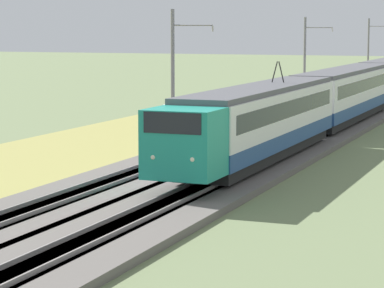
# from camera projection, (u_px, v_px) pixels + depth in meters

# --- Properties ---
(ballast_main) EXTENTS (240.00, 4.40, 0.30)m
(ballast_main) POSITION_uv_depth(u_px,v_px,m) (281.00, 124.00, 62.05)
(ballast_main) COLOR #605B56
(ballast_main) RESTS_ON ground
(ballast_adjacent) EXTENTS (240.00, 4.40, 0.30)m
(ballast_adjacent) POSITION_uv_depth(u_px,v_px,m) (339.00, 126.00, 60.60)
(ballast_adjacent) COLOR #605B56
(ballast_adjacent) RESTS_ON ground
(track_main) EXTENTS (240.00, 1.57, 0.45)m
(track_main) POSITION_uv_depth(u_px,v_px,m) (281.00, 123.00, 62.05)
(track_main) COLOR #4C4238
(track_main) RESTS_ON ground
(track_adjacent) EXTENTS (240.00, 1.57, 0.45)m
(track_adjacent) POSITION_uv_depth(u_px,v_px,m) (339.00, 126.00, 60.60)
(track_adjacent) COLOR #4C4238
(track_adjacent) RESTS_ON ground
(grass_verge) EXTENTS (240.00, 12.79, 0.12)m
(grass_verge) POSITION_uv_depth(u_px,v_px,m) (205.00, 122.00, 64.07)
(grass_verge) COLOR #99934C
(grass_verge) RESTS_ON ground
(passenger_train) EXTENTS (62.07, 2.90, 4.98)m
(passenger_train) POSITION_uv_depth(u_px,v_px,m) (347.00, 91.00, 62.48)
(passenger_train) COLOR teal
(passenger_train) RESTS_ON ground
(catenary_mast_mid) EXTENTS (0.22, 2.56, 7.71)m
(catenary_mast_mid) POSITION_uv_depth(u_px,v_px,m) (174.00, 76.00, 51.17)
(catenary_mast_mid) COLOR slate
(catenary_mast_mid) RESTS_ON ground
(catenary_mast_far) EXTENTS (0.22, 2.56, 7.55)m
(catenary_mast_far) POSITION_uv_depth(u_px,v_px,m) (305.00, 59.00, 78.70)
(catenary_mast_far) COLOR slate
(catenary_mast_far) RESTS_ON ground
(catenary_mast_distant) EXTENTS (0.22, 2.56, 7.67)m
(catenary_mast_distant) POSITION_uv_depth(u_px,v_px,m) (369.00, 50.00, 106.20)
(catenary_mast_distant) COLOR slate
(catenary_mast_distant) RESTS_ON ground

